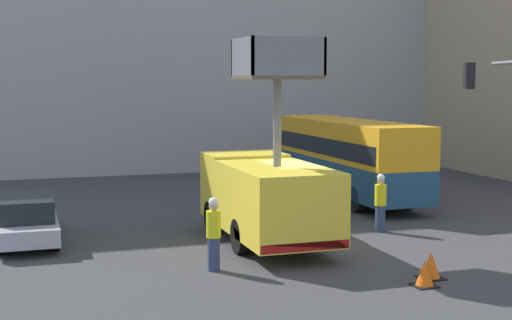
% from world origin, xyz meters
% --- Properties ---
extents(ground_plane, '(120.00, 120.00, 0.00)m').
position_xyz_m(ground_plane, '(0.00, 0.00, 0.00)').
color(ground_plane, '#38383A').
extents(building_backdrop_far, '(44.00, 10.00, 18.86)m').
position_xyz_m(building_backdrop_far, '(0.00, 22.81, 9.43)').
color(building_backdrop_far, '#9E9EA3').
rests_on(building_backdrop_far, ground_plane).
extents(utility_truck, '(2.54, 6.33, 6.11)m').
position_xyz_m(utility_truck, '(-1.23, 0.39, 1.57)').
color(utility_truck, yellow).
rests_on(utility_truck, ground_plane).
extents(city_bus, '(2.46, 10.65, 3.30)m').
position_xyz_m(city_bus, '(4.77, 7.61, 1.92)').
color(city_bus, navy).
rests_on(city_bus, ground_plane).
extents(road_worker_near_truck, '(0.38, 0.38, 1.92)m').
position_xyz_m(road_worker_near_truck, '(-3.53, -2.11, 0.97)').
color(road_worker_near_truck, navy).
rests_on(road_worker_near_truck, ground_plane).
extents(road_worker_directing, '(0.38, 0.38, 1.91)m').
position_xyz_m(road_worker_directing, '(2.89, 0.90, 0.97)').
color(road_worker_directing, navy).
rests_on(road_worker_directing, ground_plane).
extents(traffic_cone_near_truck, '(0.60, 0.60, 0.68)m').
position_xyz_m(traffic_cone_near_truck, '(1.43, -4.52, 0.32)').
color(traffic_cone_near_truck, black).
rests_on(traffic_cone_near_truck, ground_plane).
extents(traffic_cone_mid_road, '(0.56, 0.56, 0.64)m').
position_xyz_m(traffic_cone_mid_road, '(0.91, -5.07, 0.30)').
color(traffic_cone_mid_road, black).
rests_on(traffic_cone_mid_road, ground_plane).
extents(parked_car_curbside, '(1.74, 4.76, 1.44)m').
position_xyz_m(parked_car_curbside, '(-8.09, 2.83, 0.73)').
color(parked_car_curbside, '#A8A8B2').
rests_on(parked_car_curbside, ground_plane).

